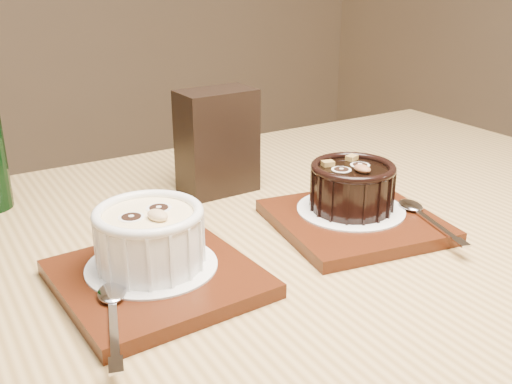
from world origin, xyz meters
TOP-DOWN VIEW (x-y plane):
  - table at (0.12, 0.25)m, footprint 1.20×0.80m
  - tray_left at (-0.03, 0.24)m, footprint 0.19×0.19m
  - doily_left at (-0.03, 0.25)m, footprint 0.13×0.13m
  - ramekin_white at (-0.03, 0.25)m, footprint 0.11×0.11m
  - spoon_left at (-0.09, 0.18)m, footprint 0.06×0.14m
  - tray_right at (0.22, 0.25)m, footprint 0.21×0.21m
  - doily_right at (0.23, 0.26)m, footprint 0.13×0.13m
  - ramekin_dark at (0.23, 0.26)m, footprint 0.10×0.10m
  - spoon_right at (0.29, 0.20)m, footprint 0.06×0.14m
  - condiment_stand at (0.14, 0.44)m, footprint 0.10×0.06m

SIDE VIEW (x-z plane):
  - table at x=0.12m, z-range 0.28..1.03m
  - tray_left at x=-0.03m, z-range 0.75..0.76m
  - tray_right at x=0.22m, z-range 0.75..0.76m
  - doily_left at x=-0.03m, z-range 0.77..0.77m
  - doily_right at x=0.23m, z-range 0.77..0.77m
  - spoon_left at x=-0.09m, z-range 0.77..0.77m
  - spoon_right at x=0.29m, z-range 0.77..0.77m
  - ramekin_dark at x=0.23m, z-range 0.77..0.83m
  - ramekin_white at x=-0.03m, z-range 0.77..0.83m
  - condiment_stand at x=0.14m, z-range 0.75..0.89m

